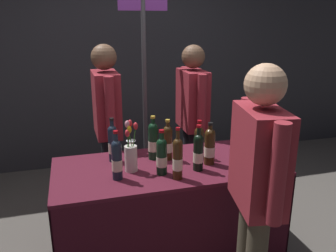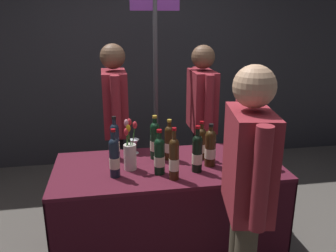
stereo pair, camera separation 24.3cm
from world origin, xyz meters
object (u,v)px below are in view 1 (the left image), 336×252
Objects in this scene: wine_glass_near_vendor at (131,144)px; flower_vase at (131,153)px; featured_wine_bottle at (198,151)px; display_bottle_0 at (117,159)px; tasting_table at (168,193)px; wine_glass_mid at (269,153)px; taster_foreground_right at (257,180)px; wine_glass_near_taster at (253,155)px; vendor_presenter at (192,112)px; booth_signpost at (144,80)px.

flower_vase is (-0.05, -0.30, 0.05)m from wine_glass_near_vendor.
flower_vase reaches higher than featured_wine_bottle.
display_bottle_0 is 2.91× the size of wine_glass_near_vendor.
wine_glass_mid is at bearing -15.14° from tasting_table.
display_bottle_0 is 0.22× the size of taster_foreground_right.
flower_vase is (-0.99, 0.17, 0.04)m from wine_glass_mid.
wine_glass_near_taster is 0.10× the size of vendor_presenter.
booth_signpost is (-0.39, 0.31, 0.28)m from vendor_presenter.
wine_glass_mid is 1.46m from booth_signpost.
display_bottle_0 is 1.10m from wine_glass_mid.
tasting_table is at bearing 18.31° from display_bottle_0.
wine_glass_mid is at bearing -26.64° from wine_glass_near_vendor.
flower_vase is 0.91m from taster_foreground_right.
booth_signpost reaches higher than flower_vase.
wine_glass_near_taster reaches higher than wine_glass_near_vendor.
taster_foreground_right is at bearing -127.50° from wine_glass_mid.
wine_glass_mid is at bearing -5.71° from featured_wine_bottle.
display_bottle_0 is 2.22× the size of wine_glass_near_taster.
featured_wine_bottle is at bearing 22.43° from taster_foreground_right.
taster_foreground_right is (-0.15, -1.48, 0.01)m from vendor_presenter.
taster_foreground_right reaches higher than display_bottle_0.
taster_foreground_right is at bearing -67.19° from tasting_table.
display_bottle_0 is at bearing 59.82° from taster_foreground_right.
booth_signpost is at bearing 117.31° from wine_glass_mid.
featured_wine_bottle reaches higher than wine_glass_near_taster.
booth_signpost is at bearing 69.39° from display_bottle_0.
wine_glass_near_taster is at bearing -16.15° from featured_wine_bottle.
featured_wine_bottle is 0.21× the size of vendor_presenter.
vendor_presenter is at bearing 35.12° from wine_glass_near_vendor.
tasting_table is at bearing 4.93° from flower_vase.
vendor_presenter reaches higher than featured_wine_bottle.
wine_glass_mid is at bearing -3.35° from display_bottle_0.
wine_glass_near_taster is (0.94, -0.12, -0.03)m from display_bottle_0.
vendor_presenter is (0.27, 0.89, 0.03)m from featured_wine_bottle.
vendor_presenter reaches higher than tasting_table.
featured_wine_bottle is 0.99× the size of display_bottle_0.
taster_foreground_right is at bearing -78.11° from featured_wine_bottle.
flower_vase is at bearing 50.23° from taster_foreground_right.
taster_foreground_right is (0.30, -0.72, 0.41)m from tasting_table.
tasting_table is at bearing 164.86° from wine_glass_mid.
taster_foreground_right reaches higher than vendor_presenter.
taster_foreground_right is at bearing -40.72° from display_bottle_0.
wine_glass_near_vendor is 0.07× the size of taster_foreground_right.
tasting_table is 1.27m from booth_signpost.
wine_glass_near_taster is at bearing -15.06° from flower_vase.
display_bottle_0 is (-0.57, 0.01, 0.00)m from featured_wine_bottle.
tasting_table is 10.80× the size of wine_glass_near_taster.
display_bottle_0 is 1.22m from vendor_presenter.
wine_glass_near_taster is 0.41× the size of flower_vase.
flower_vase reaches higher than wine_glass_mid.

